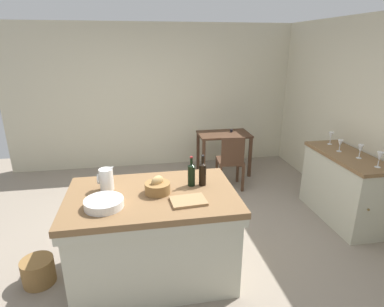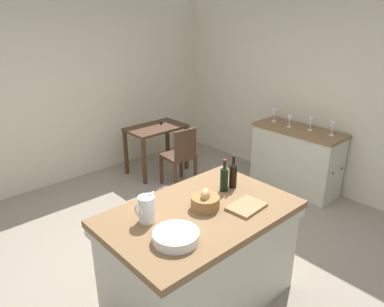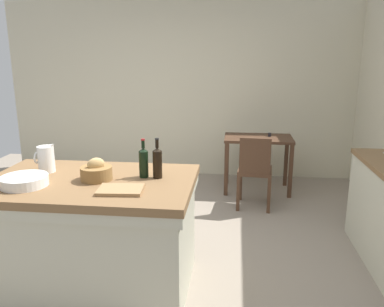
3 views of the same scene
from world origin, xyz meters
The scene contains 17 objects.
ground_plane centered at (0.00, 0.00, 0.00)m, with size 6.76×6.76×0.00m, color gray.
wall_back centered at (0.00, 2.60, 1.30)m, with size 5.32×0.12×2.60m, color beige.
wall_right centered at (2.60, 0.00, 1.30)m, with size 0.12×5.20×2.60m, color beige.
island_table centered at (-0.26, -0.60, 0.49)m, with size 1.58×1.02×0.91m.
side_cabinet centered at (2.26, 0.08, 0.45)m, with size 0.52×1.27×0.91m.
writing_desk centered at (1.13, 1.88, 0.63)m, with size 0.90×0.56×0.80m.
wooden_chair centered at (1.07, 1.22, 0.49)m, with size 0.43×0.43×0.90m.
pitcher centered at (-0.68, -0.44, 1.02)m, with size 0.17×0.13×0.25m.
wash_bowl centered at (-0.68, -0.79, 0.95)m, with size 0.33×0.33×0.07m, color white.
bread_basket centered at (-0.21, -0.60, 0.97)m, with size 0.24×0.24×0.17m.
cutting_board centered at (0.05, -0.83, 0.92)m, with size 0.31×0.22×0.02m, color #99754C.
wine_bottle_dark centered at (0.24, -0.50, 1.04)m, with size 0.07×0.07×0.31m.
wine_bottle_amber centered at (0.13, -0.49, 1.03)m, with size 0.07×0.07×0.30m.
wine_glass_far_left centered at (2.31, -0.37, 1.03)m, with size 0.07×0.07×0.18m.
wine_glass_left centered at (2.30, -0.06, 1.02)m, with size 0.07×0.07×0.17m.
wine_glass_middle centered at (2.22, 0.22, 1.01)m, with size 0.07×0.07×0.16m.
wine_glass_right centered at (2.28, 0.52, 1.02)m, with size 0.07×0.07×0.17m.
Camera 2 is at (-2.03, -2.45, 2.43)m, focal length 33.75 mm.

